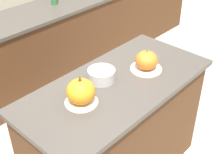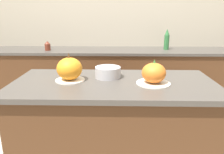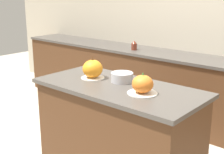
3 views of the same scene
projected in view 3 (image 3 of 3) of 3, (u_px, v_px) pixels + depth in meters
The scene contains 7 objects.
wall_back at pixel (214, 27), 3.87m from camera, with size 8.00×0.06×2.50m.
kitchen_island at pixel (118, 136), 2.73m from camera, with size 1.45×0.69×0.93m.
back_counter at pixel (197, 94), 3.85m from camera, with size 6.00×0.60×0.91m.
pumpkin_cake_left at pixel (93, 69), 2.80m from camera, with size 0.21×0.21×0.20m.
pumpkin_cake_right at pixel (143, 85), 2.38m from camera, with size 0.24×0.24×0.17m.
bottle_short at pixel (134, 46), 4.23m from camera, with size 0.08×0.08×0.13m.
mixing_bowl at pixel (122, 77), 2.70m from camera, with size 0.19×0.19×0.08m.
Camera 3 is at (1.59, -1.92, 1.70)m, focal length 50.00 mm.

